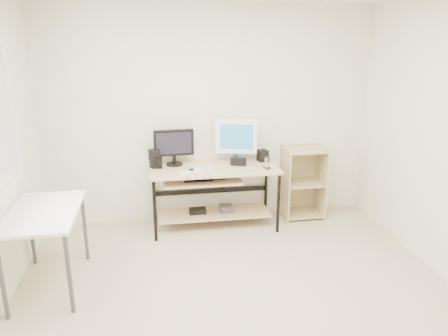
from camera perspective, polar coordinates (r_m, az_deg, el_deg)
room at (r=3.40m, az=0.16°, el=1.22°), size 4.01×4.01×2.62m
desk at (r=5.18m, az=-1.56°, el=-2.14°), size 1.50×0.65×0.75m
side_table at (r=4.22m, az=-22.44°, el=-6.20°), size 0.60×1.00×0.75m
shelf_unit at (r=5.62m, az=10.18°, el=-1.76°), size 0.50×0.40×0.90m
black_monitor at (r=5.17m, az=-6.57°, el=3.01°), size 0.47×0.20×0.43m
white_imac at (r=5.23m, az=1.60°, el=3.99°), size 0.50×0.16×0.53m
keyboard at (r=4.98m, az=-3.73°, el=-0.32°), size 0.42×0.27×0.01m
mouse at (r=5.01m, az=-2.45°, el=-0.04°), size 0.08×0.12×0.04m
center_speaker at (r=5.18m, az=1.90°, el=0.85°), size 0.20×0.14×0.09m
speaker_left at (r=5.13m, az=-9.06°, el=1.26°), size 0.14×0.14×0.22m
speaker_right at (r=5.37m, az=5.06°, el=1.63°), size 0.14×0.14×0.14m
audio_controller at (r=5.10m, az=-8.48°, el=0.72°), size 0.08×0.05×0.14m
volume_puck at (r=4.98m, az=-4.29°, el=-0.30°), size 0.06×0.06×0.02m
smartphone at (r=5.09m, az=5.55°, el=-0.01°), size 0.06×0.11×0.01m
coaster at (r=5.06m, az=5.68°, el=-0.14°), size 0.11×0.11×0.01m
drinking_glass at (r=5.04m, az=5.71°, el=0.63°), size 0.09×0.09×0.14m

